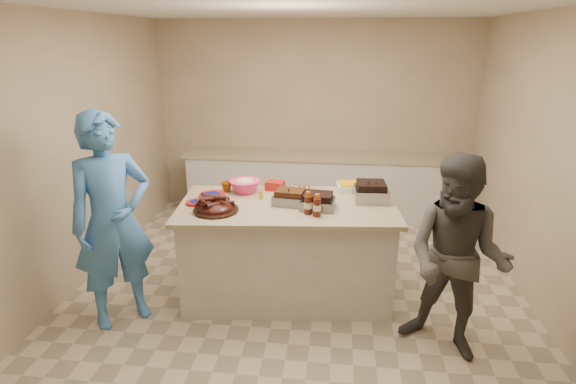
# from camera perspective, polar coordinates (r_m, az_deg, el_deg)

# --- Properties ---
(room) EXTENTS (4.50, 5.00, 2.70)m
(room) POSITION_cam_1_polar(r_m,az_deg,el_deg) (4.65, 1.13, -12.75)
(room) COLOR tan
(room) RESTS_ON ground
(back_counter) EXTENTS (3.60, 0.64, 0.90)m
(back_counter) POSITION_cam_1_polar(r_m,az_deg,el_deg) (6.46, 3.01, 0.96)
(back_counter) COLOR beige
(back_counter) RESTS_ON ground
(island) EXTENTS (2.12, 1.25, 0.96)m
(island) POSITION_cam_1_polar(r_m,az_deg,el_deg) (4.66, -0.07, -12.65)
(island) COLOR beige
(island) RESTS_ON ground
(rib_platter) EXTENTS (0.44, 0.44, 0.17)m
(rib_platter) POSITION_cam_1_polar(r_m,az_deg,el_deg) (4.11, -9.14, -2.42)
(rib_platter) COLOR #380D08
(rib_platter) RESTS_ON island
(pulled_pork_tray) EXTENTS (0.33, 0.27, 0.09)m
(pulled_pork_tray) POSITION_cam_1_polar(r_m,az_deg,el_deg) (4.22, 0.28, -1.56)
(pulled_pork_tray) COLOR #47230F
(pulled_pork_tray) RESTS_ON island
(brisket_tray) EXTENTS (0.32, 0.27, 0.09)m
(brisket_tray) POSITION_cam_1_polar(r_m,az_deg,el_deg) (4.13, 3.80, -2.07)
(brisket_tray) COLOR black
(brisket_tray) RESTS_ON island
(roasting_pan) EXTENTS (0.33, 0.33, 0.12)m
(roasting_pan) POSITION_cam_1_polar(r_m,az_deg,el_deg) (4.40, 10.42, -1.04)
(roasting_pan) COLOR gray
(roasting_pan) RESTS_ON island
(coleslaw_bowl) EXTENTS (0.34, 0.34, 0.21)m
(coleslaw_bowl) POSITION_cam_1_polar(r_m,az_deg,el_deg) (4.57, -5.46, -0.03)
(coleslaw_bowl) COLOR #F23472
(coleslaw_bowl) RESTS_ON island
(sausage_plate) EXTENTS (0.28, 0.28, 0.05)m
(sausage_plate) POSITION_cam_1_polar(r_m,az_deg,el_deg) (4.46, 2.65, -0.43)
(sausage_plate) COLOR silver
(sausage_plate) RESTS_ON island
(mac_cheese_dish) EXTENTS (0.36, 0.29, 0.09)m
(mac_cheese_dish) POSITION_cam_1_polar(r_m,az_deg,el_deg) (4.66, 8.31, 0.21)
(mac_cheese_dish) COLOR #EBAE11
(mac_cheese_dish) RESTS_ON island
(bbq_bottle_a) EXTENTS (0.08, 0.08, 0.21)m
(bbq_bottle_a) POSITION_cam_1_polar(r_m,az_deg,el_deg) (4.00, 2.56, -2.76)
(bbq_bottle_a) COLOR #42180B
(bbq_bottle_a) RESTS_ON island
(bbq_bottle_b) EXTENTS (0.08, 0.08, 0.20)m
(bbq_bottle_b) POSITION_cam_1_polar(r_m,az_deg,el_deg) (3.95, 3.68, -3.07)
(bbq_bottle_b) COLOR #42180B
(bbq_bottle_b) RESTS_ON island
(mustard_bottle) EXTENTS (0.04, 0.04, 0.11)m
(mustard_bottle) POSITION_cam_1_polar(r_m,az_deg,el_deg) (4.37, -3.41, -0.88)
(mustard_bottle) COLOR gold
(mustard_bottle) RESTS_ON island
(sauce_bowl) EXTENTS (0.13, 0.05, 0.13)m
(sauce_bowl) POSITION_cam_1_polar(r_m,az_deg,el_deg) (4.40, 0.55, -0.72)
(sauce_bowl) COLOR silver
(sauce_bowl) RESTS_ON island
(plate_stack_large) EXTENTS (0.28, 0.28, 0.03)m
(plate_stack_large) POSITION_cam_1_polar(r_m,az_deg,el_deg) (4.48, -9.59, -0.62)
(plate_stack_large) COLOR #A11710
(plate_stack_large) RESTS_ON island
(plate_stack_small) EXTENTS (0.20, 0.20, 0.03)m
(plate_stack_small) POSITION_cam_1_polar(r_m,az_deg,el_deg) (4.32, -11.59, -1.48)
(plate_stack_small) COLOR #A11710
(plate_stack_small) RESTS_ON island
(plastic_cup) EXTENTS (0.12, 0.11, 0.11)m
(plastic_cup) POSITION_cam_1_polar(r_m,az_deg,el_deg) (4.62, -7.78, 0.06)
(plastic_cup) COLOR #873F09
(plastic_cup) RESTS_ON island
(basket_stack) EXTENTS (0.20, 0.16, 0.09)m
(basket_stack) POSITION_cam_1_polar(r_m,az_deg,el_deg) (4.63, -1.65, 0.30)
(basket_stack) COLOR #A11710
(basket_stack) RESTS_ON island
(guest_blue) EXTENTS (1.80, 1.88, 0.46)m
(guest_blue) POSITION_cam_1_polar(r_m,az_deg,el_deg) (4.56, -19.90, -14.67)
(guest_blue) COLOR #4385CE
(guest_blue) RESTS_ON ground
(guest_gray) EXTENTS (1.52, 1.84, 0.63)m
(guest_gray) POSITION_cam_1_polar(r_m,az_deg,el_deg) (4.15, 19.26, -18.28)
(guest_gray) COLOR #4D4A45
(guest_gray) RESTS_ON ground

